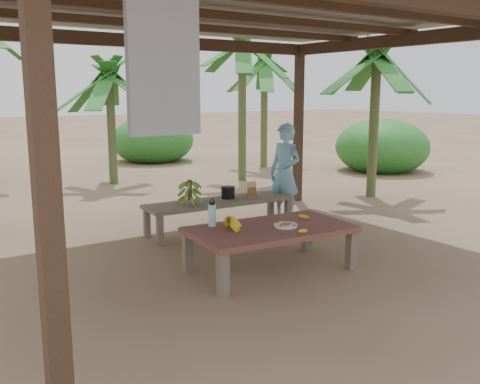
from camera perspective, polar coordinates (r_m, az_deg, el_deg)
ground at (r=6.55m, az=0.16°, el=-6.92°), size 80.00×80.00×0.00m
pavilion at (r=6.27m, az=0.14°, el=17.99°), size 6.60×5.60×2.95m
work_table at (r=5.96m, az=3.25°, el=-4.35°), size 1.87×1.13×0.50m
bench at (r=7.65m, az=-2.11°, el=-1.29°), size 2.23×0.71×0.45m
ripe_banana_bunch at (r=5.79m, az=-1.25°, el=-3.32°), size 0.30×0.27×0.16m
plate at (r=5.95m, az=4.90°, el=-3.58°), size 0.27×0.27×0.04m
loose_banana_front at (r=5.72m, az=6.71°, el=-4.16°), size 0.15×0.06×0.04m
loose_banana_side at (r=6.38m, az=6.82°, el=-2.62°), size 0.11×0.14×0.04m
water_flask at (r=5.96m, az=-2.99°, el=-2.40°), size 0.09×0.09×0.32m
green_banana_stalk at (r=7.39m, az=-5.40°, el=0.07°), size 0.32×0.32×0.35m
cooking_pot at (r=7.77m, az=-1.29°, el=-0.07°), size 0.19×0.19×0.17m
skewer_rack at (r=7.83m, az=1.27°, el=0.29°), size 0.18×0.09×0.24m
woman at (r=8.21m, az=4.81°, el=2.05°), size 0.47×0.61×1.51m
banana_plant_ne at (r=12.02m, az=0.23°, el=14.59°), size 1.80×1.80×3.30m
banana_plant_n at (r=11.83m, az=-13.74°, el=10.98°), size 1.80×1.80×2.58m
banana_plant_e at (r=10.38m, az=14.35°, el=12.67°), size 1.80×1.80×2.88m
banana_plant_far at (r=14.16m, az=2.62°, el=12.72°), size 1.80×1.80×2.97m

